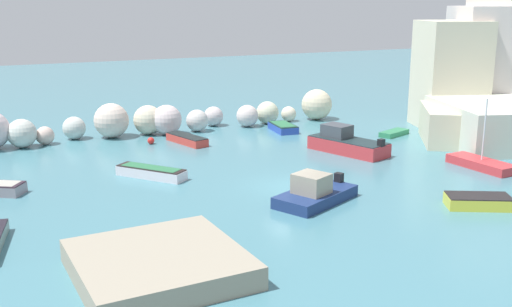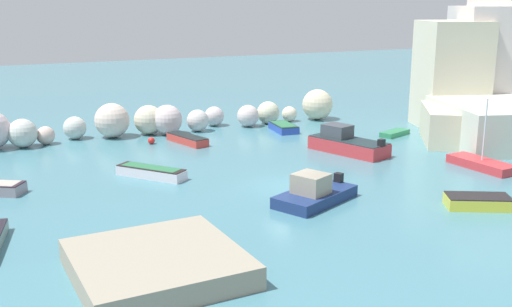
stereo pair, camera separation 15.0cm
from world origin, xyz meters
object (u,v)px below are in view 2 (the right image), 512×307
channel_buoy (151,141)px  moored_boat_8 (284,127)px  moored_boat_2 (347,143)px  moored_boat_7 (478,202)px  moored_boat_4 (151,172)px  moored_boat_5 (187,139)px  moored_boat_0 (314,193)px  moored_boat_6 (395,133)px  moored_boat_1 (132,260)px  stone_dock (157,264)px  moored_boat_3 (482,164)px

channel_buoy → moored_boat_8: bearing=-1.4°
moored_boat_2 → moored_boat_7: 12.86m
moored_boat_4 → moored_boat_5: moored_boat_4 is taller
moored_boat_0 → moored_boat_6: size_ratio=1.77×
moored_boat_1 → moored_boat_6: moored_boat_1 is taller
stone_dock → moored_boat_6: bearing=33.6°
channel_buoy → moored_boat_8: 11.05m
moored_boat_0 → moored_boat_1: (-10.67, -3.56, -0.30)m
moored_boat_6 → moored_boat_1: bearing=-168.9°
moored_boat_2 → moored_boat_7: bearing=159.1°
moored_boat_3 → stone_dock: bearing=-78.4°
moored_boat_8 → moored_boat_1: bearing=-33.9°
moored_boat_0 → moored_boat_5: moored_boat_0 is taller
moored_boat_2 → moored_boat_8: size_ratio=1.81×
moored_boat_8 → moored_boat_6: bearing=60.7°
stone_dock → moored_boat_1: bearing=117.3°
stone_dock → moored_boat_2: moored_boat_2 is taller
moored_boat_4 → moored_boat_8: size_ratio=1.26×
moored_boat_5 → moored_boat_7: bearing=8.0°
moored_boat_1 → moored_boat_8: 27.05m
moored_boat_3 → moored_boat_8: bearing=-162.3°
moored_boat_5 → moored_boat_8: moored_boat_8 is taller
moored_boat_1 → moored_boat_4: 12.70m
stone_dock → moored_boat_2: size_ratio=1.03×
moored_boat_0 → moored_boat_2: (7.78, 8.44, 0.12)m
moored_boat_4 → moored_boat_7: 18.58m
moored_boat_1 → moored_boat_3: 24.24m
moored_boat_1 → moored_boat_5: moored_boat_5 is taller
channel_buoy → moored_boat_1: (-6.88, -20.54, -0.02)m
moored_boat_3 → moored_boat_4: 20.76m
moored_boat_7 → moored_boat_8: size_ratio=1.06×
channel_buoy → moored_boat_0: 17.39m
moored_boat_5 → moored_boat_6: size_ratio=1.37×
stone_dock → moored_boat_3: moored_boat_3 is taller
moored_boat_0 → moored_boat_6: bearing=-165.5°
stone_dock → moored_boat_5: 22.59m
stone_dock → channel_buoy: size_ratio=12.16×
moored_boat_1 → moored_boat_4: bearing=157.1°
stone_dock → moored_boat_3: (23.13, 5.97, -0.17)m
moored_boat_0 → moored_boat_6: moored_boat_0 is taller
stone_dock → moored_boat_0: bearing=25.7°
moored_boat_4 → moored_boat_6: size_ratio=1.42×
moored_boat_4 → moored_boat_7: (13.50, -12.77, -0.02)m
moored_boat_1 → moored_boat_2: size_ratio=0.43×
stone_dock → moored_boat_6: 29.26m
moored_boat_0 → moored_boat_8: size_ratio=1.58×
channel_buoy → moored_boat_0: (3.79, -16.97, 0.28)m
moored_boat_1 → moored_boat_7: size_ratio=0.73×
moored_boat_6 → moored_boat_7: bearing=-134.3°
channel_buoy → moored_boat_4: size_ratio=0.12×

